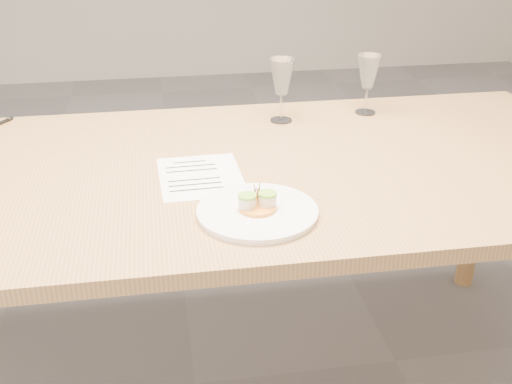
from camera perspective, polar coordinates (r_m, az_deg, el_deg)
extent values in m
plane|color=slate|center=(2.14, -5.45, -16.62)|extent=(7.00, 7.00, 0.00)
cube|color=#AC7F4B|center=(1.73, -6.47, 1.42)|extent=(2.40, 1.00, 0.04)
cylinder|color=#AC7F4B|center=(2.53, 19.02, -0.87)|extent=(0.07, 0.07, 0.71)
cylinder|color=white|center=(1.47, 0.13, -1.84)|extent=(0.28, 0.28, 0.01)
cylinder|color=white|center=(1.47, 0.13, -1.63)|extent=(0.28, 0.28, 0.01)
cylinder|color=#F8A02F|center=(1.47, 0.13, -1.43)|extent=(0.09, 0.09, 0.01)
cylinder|color=beige|center=(1.45, -0.78, -0.91)|extent=(0.04, 0.04, 0.03)
cylinder|color=beige|center=(1.46, 1.03, -0.71)|extent=(0.04, 0.04, 0.03)
cylinder|color=#89C536|center=(1.45, -0.78, -0.36)|extent=(0.04, 0.04, 0.01)
cylinder|color=#89C536|center=(1.46, 1.03, -0.15)|extent=(0.04, 0.04, 0.01)
cylinder|color=tan|center=(1.44, 2.55, -2.23)|extent=(0.04, 0.04, 0.00)
cube|color=white|center=(1.67, -4.94, 1.41)|extent=(0.22, 0.28, 0.00)
cube|color=black|center=(1.76, -5.95, 2.68)|extent=(0.09, 0.01, 0.00)
cube|color=black|center=(1.73, -5.85, 2.31)|extent=(0.13, 0.01, 0.00)
cube|color=black|center=(1.70, -5.74, 1.92)|extent=(0.13, 0.01, 0.00)
cube|color=black|center=(1.65, -5.53, 1.11)|extent=(0.13, 0.01, 0.00)
cube|color=black|center=(1.63, -5.41, 0.69)|extent=(0.13, 0.01, 0.00)
cube|color=black|center=(1.60, -5.30, 0.25)|extent=(0.13, 0.01, 0.00)
cube|color=silver|center=(2.19, -21.28, 6.14)|extent=(0.03, 0.02, 0.00)
cylinder|color=white|center=(2.05, 2.23, 6.39)|extent=(0.07, 0.07, 0.00)
cylinder|color=white|center=(2.04, 2.26, 7.57)|extent=(0.01, 0.01, 0.09)
cone|color=white|center=(2.01, 2.31, 10.21)|extent=(0.08, 0.08, 0.11)
cylinder|color=white|center=(2.16, 9.68, 7.00)|extent=(0.07, 0.07, 0.00)
cylinder|color=white|center=(2.14, 9.77, 8.09)|extent=(0.01, 0.01, 0.08)
cone|color=white|center=(2.11, 9.97, 10.50)|extent=(0.08, 0.08, 0.11)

